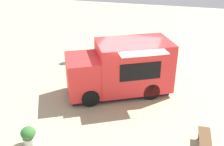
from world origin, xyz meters
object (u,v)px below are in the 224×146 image
object	(u,v)px
plaza_bench	(205,144)
planter_flowering_near	(28,135)
food_truck	(121,69)
person_customer	(99,50)
planter_flowering_far	(130,54)
planter_flowering_side	(69,56)

from	to	relation	value
plaza_bench	planter_flowering_near	bearing A→B (deg)	-168.27
food_truck	person_customer	bearing A→B (deg)	120.73
planter_flowering_near	plaza_bench	size ratio (longest dim) A/B	0.44
food_truck	person_customer	distance (m)	4.70
person_customer	plaza_bench	size ratio (longest dim) A/B	0.53
food_truck	plaza_bench	distance (m)	4.90
planter_flowering_near	food_truck	bearing A→B (deg)	63.65
food_truck	plaza_bench	xyz separation A→B (m)	(3.63, -3.19, -0.81)
planter_flowering_far	planter_flowering_near	bearing A→B (deg)	-101.81
planter_flowering_near	planter_flowering_side	distance (m)	7.11
planter_flowering_near	planter_flowering_side	bearing A→B (deg)	102.54
person_customer	plaza_bench	xyz separation A→B (m)	(5.99, -7.17, -0.00)
food_truck	planter_flowering_near	size ratio (longest dim) A/B	7.23
planter_flowering_side	plaza_bench	size ratio (longest dim) A/B	0.45
food_truck	plaza_bench	size ratio (longest dim) A/B	3.15
food_truck	person_customer	xyz separation A→B (m)	(-2.36, 3.98, -0.80)
person_customer	plaza_bench	distance (m)	9.34
person_customer	planter_flowering_near	bearing A→B (deg)	-88.72
food_truck	planter_flowering_side	size ratio (longest dim) A/B	6.95
planter_flowering_side	plaza_bench	xyz separation A→B (m)	(7.35, -5.74, -0.05)
planter_flowering_side	planter_flowering_near	bearing A→B (deg)	-77.46
food_truck	planter_flowering_side	world-z (taller)	food_truck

